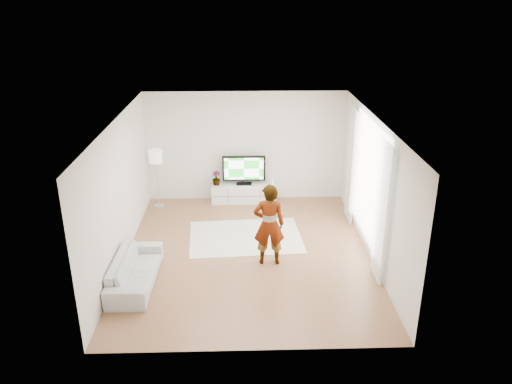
{
  "coord_description": "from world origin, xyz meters",
  "views": [
    {
      "loc": [
        -0.11,
        -9.1,
        5.06
      ],
      "look_at": [
        0.18,
        0.4,
        1.21
      ],
      "focal_mm": 35.0,
      "sensor_mm": 36.0,
      "label": 1
    }
  ],
  "objects_px": {
    "television": "(244,169)",
    "rug": "(245,237)",
    "media_console": "(244,193)",
    "player": "(269,225)",
    "sofa": "(135,270)",
    "floor_lamp": "(156,159)"
  },
  "relations": [
    {
      "from": "sofa",
      "to": "media_console",
      "type": "bearing_deg",
      "value": -26.92
    },
    {
      "from": "rug",
      "to": "floor_lamp",
      "type": "xyz_separation_m",
      "value": [
        -2.16,
        1.79,
        1.25
      ]
    },
    {
      "from": "media_console",
      "to": "television",
      "type": "xyz_separation_m",
      "value": [
        0.0,
        0.03,
        0.64
      ]
    },
    {
      "from": "media_console",
      "to": "rug",
      "type": "height_order",
      "value": "media_console"
    },
    {
      "from": "sofa",
      "to": "floor_lamp",
      "type": "height_order",
      "value": "floor_lamp"
    },
    {
      "from": "rug",
      "to": "player",
      "type": "relative_size",
      "value": 1.46
    },
    {
      "from": "media_console",
      "to": "player",
      "type": "bearing_deg",
      "value": -81.68
    },
    {
      "from": "television",
      "to": "sofa",
      "type": "distance_m",
      "value": 4.4
    },
    {
      "from": "rug",
      "to": "sofa",
      "type": "distance_m",
      "value": 2.75
    },
    {
      "from": "media_console",
      "to": "sofa",
      "type": "relative_size",
      "value": 0.89
    },
    {
      "from": "television",
      "to": "media_console",
      "type": "bearing_deg",
      "value": -90.0
    },
    {
      "from": "rug",
      "to": "sofa",
      "type": "height_order",
      "value": "sofa"
    },
    {
      "from": "television",
      "to": "rug",
      "type": "bearing_deg",
      "value": -89.76
    },
    {
      "from": "rug",
      "to": "player",
      "type": "xyz_separation_m",
      "value": [
        0.45,
        -1.14,
        0.84
      ]
    },
    {
      "from": "media_console",
      "to": "sofa",
      "type": "distance_m",
      "value": 4.34
    },
    {
      "from": "television",
      "to": "rug",
      "type": "distance_m",
      "value": 2.22
    },
    {
      "from": "media_console",
      "to": "television",
      "type": "relative_size",
      "value": 1.53
    },
    {
      "from": "television",
      "to": "sofa",
      "type": "relative_size",
      "value": 0.58
    },
    {
      "from": "television",
      "to": "player",
      "type": "bearing_deg",
      "value": -81.75
    },
    {
      "from": "media_console",
      "to": "television",
      "type": "bearing_deg",
      "value": 90.0
    },
    {
      "from": "rug",
      "to": "sofa",
      "type": "xyz_separation_m",
      "value": [
        -2.05,
        -1.81,
        0.27
      ]
    },
    {
      "from": "player",
      "to": "floor_lamp",
      "type": "xyz_separation_m",
      "value": [
        -2.61,
        2.93,
        0.41
      ]
    }
  ]
}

